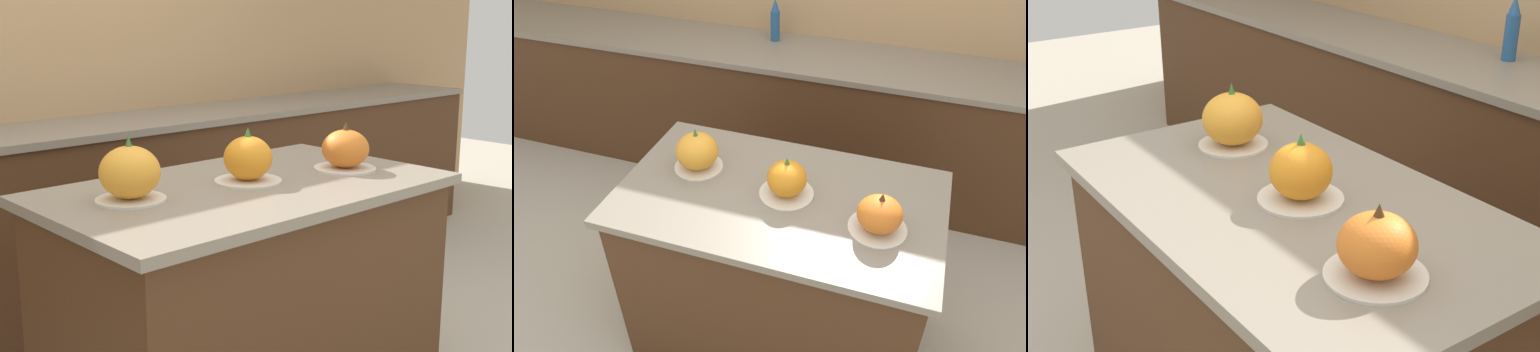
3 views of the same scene
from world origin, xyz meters
The scene contains 7 objects.
ground_plane centered at (0.00, 0.00, 0.00)m, with size 12.00×12.00×0.00m, color #BCB29E.
kitchen_island centered at (0.00, 0.00, 0.46)m, with size 1.33×0.78×0.91m.
back_counter centered at (0.00, 1.36, 0.47)m, with size 6.00×0.60×0.94m.
pumpkin_cake_left centered at (-0.40, 0.07, 1.00)m, with size 0.21×0.21×0.20m.
pumpkin_cake_center centered at (0.03, 0.02, 0.99)m, with size 0.23×0.23×0.18m.
pumpkin_cake_right centered at (0.41, -0.07, 0.98)m, with size 0.22×0.22×0.17m.
bottle_tall centered at (-0.51, 1.50, 1.07)m, with size 0.06×0.06×0.27m.
Camera 2 is at (0.47, -1.51, 2.21)m, focal length 35.00 mm.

